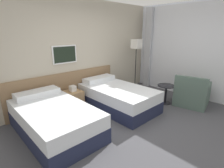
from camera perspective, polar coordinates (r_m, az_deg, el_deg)
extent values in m
plane|color=#47474C|center=(3.77, 7.97, -13.39)|extent=(16.00, 16.00, 0.00)
cube|color=#B7AD99|center=(4.77, -10.33, 10.07)|extent=(10.00, 0.06, 2.70)
cube|color=#846647|center=(4.68, -14.34, -1.65)|extent=(2.99, 0.04, 0.90)
cube|color=white|center=(4.48, -15.19, 9.31)|extent=(0.64, 0.03, 0.44)
cube|color=black|center=(4.47, -15.09, 9.30)|extent=(0.58, 0.01, 0.38)
cube|color=white|center=(5.51, 28.69, 9.19)|extent=(0.06, 4.44, 2.70)
cube|color=silver|center=(5.47, 28.49, 8.86)|extent=(0.03, 4.09, 2.64)
cube|color=#B7BAC1|center=(6.25, 11.63, 11.27)|extent=(0.10, 0.24, 2.64)
cube|color=#1E233D|center=(3.62, -17.99, -12.87)|extent=(1.13, 1.95, 0.29)
cube|color=silver|center=(3.50, -18.40, -8.96)|extent=(1.12, 1.93, 0.26)
cube|color=silver|center=(4.07, -23.17, -2.85)|extent=(0.90, 0.34, 0.13)
cube|color=#1E233D|center=(4.50, 1.94, -5.96)|extent=(1.13, 1.95, 0.29)
cube|color=silver|center=(4.40, 1.97, -2.68)|extent=(1.12, 1.93, 0.26)
cube|color=silver|center=(4.88, -4.23, 1.60)|extent=(0.90, 0.34, 0.13)
cube|color=#9E7A51|center=(4.53, -12.46, -5.06)|extent=(0.40, 0.42, 0.46)
cube|color=silver|center=(4.43, -12.70, -1.44)|extent=(0.14, 0.14, 0.14)
cylinder|color=black|center=(5.84, 7.40, -2.10)|extent=(0.24, 0.24, 0.02)
cylinder|color=black|center=(5.65, 7.66, 4.54)|extent=(0.02, 0.02, 1.36)
cube|color=silver|center=(5.54, 8.00, 12.85)|extent=(0.26, 0.26, 0.28)
cylinder|color=black|center=(5.05, 16.89, -5.82)|extent=(0.30, 0.30, 0.01)
cylinder|color=black|center=(4.96, 17.13, -3.22)|extent=(0.05, 0.05, 0.47)
cylinder|color=black|center=(4.89, 17.37, -0.51)|extent=(0.47, 0.47, 0.02)
cube|color=#4C6056|center=(5.15, 24.60, -3.73)|extent=(0.96, 0.92, 0.43)
cube|color=#4C6056|center=(4.69, 24.31, -0.29)|extent=(0.25, 0.78, 0.40)
cube|color=#4C6056|center=(5.02, 28.80, -1.15)|extent=(0.70, 0.22, 0.18)
cube|color=#4C6056|center=(5.12, 21.31, 0.15)|extent=(0.70, 0.22, 0.18)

